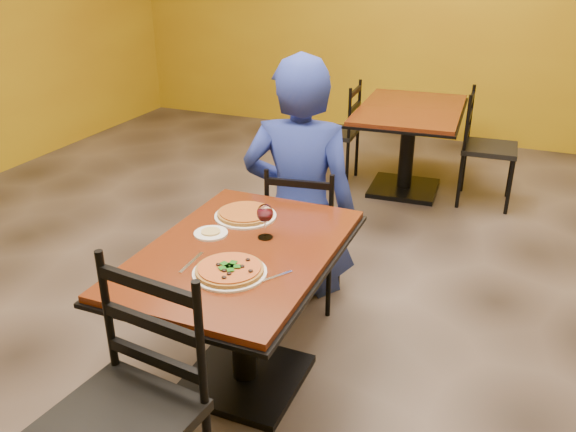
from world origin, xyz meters
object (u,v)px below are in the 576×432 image
at_px(chair_main_far, 305,232).
at_px(diner, 300,177).
at_px(chair_second_right, 490,149).
at_px(plate_far, 245,216).
at_px(chair_second_left, 333,133).
at_px(plate_main, 230,273).
at_px(chair_main_near, 118,424).
at_px(wine_glass, 265,220).
at_px(side_plate, 211,233).
at_px(table_main, 242,285).
at_px(pizza_main, 230,269).
at_px(table_second, 409,129).
at_px(pizza_far, 245,213).

bearing_deg(chair_main_far, diner, -65.00).
height_order(chair_second_right, plate_far, chair_second_right).
bearing_deg(chair_second_left, plate_main, 6.95).
bearing_deg(chair_main_near, chair_second_right, 83.39).
bearing_deg(wine_glass, diner, 100.67).
bearing_deg(side_plate, chair_main_near, -79.79).
height_order(table_main, chair_main_far, chair_main_far).
bearing_deg(wine_glass, chair_main_near, -94.13).
distance_m(table_main, wine_glass, 0.32).
bearing_deg(chair_main_far, pizza_main, 85.13).
height_order(plate_main, side_plate, same).
xyz_separation_m(diner, wine_glass, (0.16, -0.84, 0.11)).
bearing_deg(chair_main_near, table_second, 93.56).
bearing_deg(plate_main, table_second, 87.90).
distance_m(chair_main_far, pizza_main, 1.13).
height_order(table_main, table_second, same).
height_order(chair_second_left, plate_far, chair_second_left).
bearing_deg(pizza_main, table_second, 87.90).
bearing_deg(pizza_far, wine_glass, -42.30).
xyz_separation_m(table_main, table_second, (0.17, 2.82, 0.00)).
bearing_deg(chair_main_far, wine_glass, 86.98).
bearing_deg(plate_main, pizza_far, 109.77).
bearing_deg(chair_main_far, plate_far, 69.27).
relative_size(chair_main_far, plate_main, 2.85).
xyz_separation_m(table_second, pizza_far, (-0.30, -2.51, 0.21)).
height_order(diner, plate_far, diner).
distance_m(table_main, pizza_main, 0.31).
bearing_deg(chair_second_right, plate_main, 162.79).
xyz_separation_m(chair_second_left, pizza_far, (0.37, -2.51, 0.32)).
distance_m(table_second, chair_second_left, 0.68).
distance_m(table_main, plate_main, 0.30).
bearing_deg(table_second, wine_glass, -92.43).
bearing_deg(pizza_far, chair_second_right, 68.71).
xyz_separation_m(diner, pizza_main, (0.16, -1.20, 0.04)).
height_order(plate_far, wine_glass, wine_glass).
relative_size(plate_far, wine_glass, 1.72).
height_order(chair_main_far, wine_glass, wine_glass).
bearing_deg(plate_far, table_second, 83.13).
distance_m(plate_main, side_plate, 0.39).
bearing_deg(chair_main_near, pizza_main, 89.96).
relative_size(table_main, plate_far, 3.97).
bearing_deg(plate_main, chair_second_left, 100.51).
xyz_separation_m(chair_second_right, wine_glass, (-0.79, -2.68, 0.37)).
distance_m(chair_main_far, chair_second_left, 2.02).
relative_size(chair_main_near, pizza_far, 3.66).
xyz_separation_m(chair_second_left, diner, (0.40, -1.84, 0.28)).
xyz_separation_m(table_main, side_plate, (-0.19, 0.07, 0.20)).
height_order(chair_main_far, plate_far, chair_main_far).
relative_size(chair_second_left, chair_second_right, 0.96).
bearing_deg(pizza_far, table_second, 83.13).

